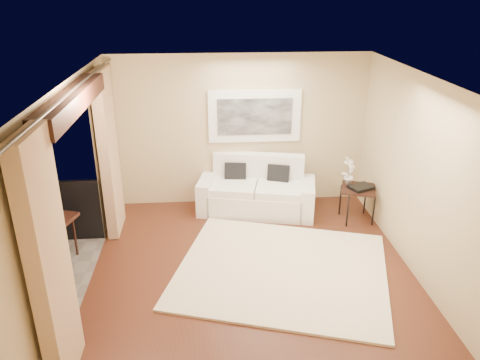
{
  "coord_description": "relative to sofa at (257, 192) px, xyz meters",
  "views": [
    {
      "loc": [
        -0.6,
        -5.43,
        3.78
      ],
      "look_at": [
        -0.11,
        0.99,
        1.05
      ],
      "focal_mm": 35.0,
      "sensor_mm": 36.0,
      "label": 1
    }
  ],
  "objects": [
    {
      "name": "floor",
      "position": [
        -0.28,
        -2.09,
        -0.34
      ],
      "size": [
        5.0,
        5.0,
        0.0
      ],
      "primitive_type": "plane",
      "color": "#532818",
      "rests_on": "ground"
    },
    {
      "name": "room_shell",
      "position": [
        -2.41,
        -2.09,
        2.18
      ],
      "size": [
        5.0,
        6.4,
        5.0
      ],
      "color": "white",
      "rests_on": "ground"
    },
    {
      "name": "balcony",
      "position": [
        -3.58,
        -2.09,
        -0.16
      ],
      "size": [
        1.81,
        2.6,
        1.17
      ],
      "color": "#605B56",
      "rests_on": "ground"
    },
    {
      "name": "curtains",
      "position": [
        -2.39,
        -2.09,
        0.99
      ],
      "size": [
        0.16,
        4.8,
        2.64
      ],
      "color": "tan",
      "rests_on": "ground"
    },
    {
      "name": "artwork",
      "position": [
        -0.01,
        0.37,
        1.28
      ],
      "size": [
        1.62,
        0.07,
        0.92
      ],
      "color": "white",
      "rests_on": "room_shell"
    },
    {
      "name": "rug",
      "position": [
        0.15,
        -1.96,
        -0.32
      ],
      "size": [
        3.49,
        3.24,
        0.04
      ],
      "primitive_type": "cube",
      "rotation": [
        0.0,
        0.0,
        -0.29
      ],
      "color": "#FFF1CD",
      "rests_on": "floor"
    },
    {
      "name": "sofa",
      "position": [
        0.0,
        0.0,
        0.0
      ],
      "size": [
        2.15,
        1.26,
        0.97
      ],
      "rotation": [
        0.0,
        0.0,
        -0.21
      ],
      "color": "white",
      "rests_on": "floor"
    },
    {
      "name": "side_table",
      "position": [
        1.65,
        -0.53,
        0.2
      ],
      "size": [
        0.7,
        0.7,
        0.6
      ],
      "rotation": [
        0.0,
        0.0,
        -0.32
      ],
      "color": "black",
      "rests_on": "floor"
    },
    {
      "name": "tray",
      "position": [
        1.68,
        -0.57,
        0.28
      ],
      "size": [
        0.46,
        0.41,
        0.05
      ],
      "primitive_type": "cube",
      "rotation": [
        0.0,
        0.0,
        0.42
      ],
      "color": "black",
      "rests_on": "side_table"
    },
    {
      "name": "orchid",
      "position": [
        1.51,
        -0.39,
        0.51
      ],
      "size": [
        0.31,
        0.31,
        0.49
      ],
      "primitive_type": "imported",
      "rotation": [
        0.0,
        0.0,
        0.73
      ],
      "color": "white",
      "rests_on": "side_table"
    },
    {
      "name": "bistro_table",
      "position": [
        -3.11,
        -1.57,
        0.31
      ],
      "size": [
        0.77,
        0.77,
        0.73
      ],
      "rotation": [
        0.0,
        0.0,
        -0.28
      ],
      "color": "black",
      "rests_on": "balcony"
    },
    {
      "name": "ice_bucket",
      "position": [
        -3.24,
        -1.42,
        0.49
      ],
      "size": [
        0.18,
        0.18,
        0.2
      ],
      "primitive_type": "cylinder",
      "color": "silver",
      "rests_on": "bistro_table"
    },
    {
      "name": "candle",
      "position": [
        -3.01,
        -1.44,
        0.43
      ],
      "size": [
        0.06,
        0.06,
        0.07
      ],
      "primitive_type": "cylinder",
      "color": "red",
      "rests_on": "bistro_table"
    },
    {
      "name": "vase",
      "position": [
        -3.14,
        -1.75,
        0.48
      ],
      "size": [
        0.04,
        0.04,
        0.18
      ],
      "primitive_type": "cylinder",
      "color": "white",
      "rests_on": "bistro_table"
    },
    {
      "name": "glass_a",
      "position": [
        -3.0,
        -1.63,
        0.45
      ],
      "size": [
        0.06,
        0.06,
        0.12
      ],
      "primitive_type": "cylinder",
      "color": "white",
      "rests_on": "bistro_table"
    },
    {
      "name": "glass_b",
      "position": [
        -2.93,
        -1.59,
        0.45
      ],
      "size": [
        0.06,
        0.06,
        0.12
      ],
      "primitive_type": "cylinder",
      "color": "silver",
      "rests_on": "bistro_table"
    }
  ]
}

